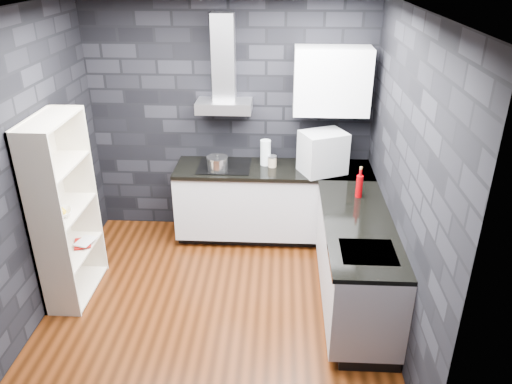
# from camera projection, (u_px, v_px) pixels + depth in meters

# --- Properties ---
(ground) EXTENTS (3.20, 3.20, 0.00)m
(ground) POSITION_uv_depth(u_px,v_px,m) (217.00, 304.00, 4.82)
(ground) COLOR #471E0A
(ceiling) EXTENTS (3.20, 3.20, 0.00)m
(ceiling) POSITION_uv_depth(u_px,v_px,m) (205.00, 9.00, 3.65)
(ceiling) COLOR silver
(wall_back) EXTENTS (3.20, 0.05, 2.70)m
(wall_back) POSITION_uv_depth(u_px,v_px,m) (231.00, 119.00, 5.70)
(wall_back) COLOR black
(wall_back) RESTS_ON ground
(wall_front) EXTENTS (3.20, 0.05, 2.70)m
(wall_front) POSITION_uv_depth(u_px,v_px,m) (174.00, 295.00, 2.77)
(wall_front) COLOR black
(wall_front) RESTS_ON ground
(wall_left) EXTENTS (0.05, 3.20, 2.70)m
(wall_left) POSITION_uv_depth(u_px,v_px,m) (26.00, 173.00, 4.31)
(wall_left) COLOR black
(wall_left) RESTS_ON ground
(wall_right) EXTENTS (0.05, 3.20, 2.70)m
(wall_right) POSITION_uv_depth(u_px,v_px,m) (406.00, 181.00, 4.16)
(wall_right) COLOR black
(wall_right) RESTS_ON ground
(toekick_back) EXTENTS (2.18, 0.50, 0.10)m
(toekick_back) POSITION_uv_depth(u_px,v_px,m) (272.00, 231.00, 5.98)
(toekick_back) COLOR black
(toekick_back) RESTS_ON ground
(toekick_right) EXTENTS (0.50, 1.78, 0.10)m
(toekick_right) POSITION_uv_depth(u_px,v_px,m) (356.00, 298.00, 4.83)
(toekick_right) COLOR black
(toekick_right) RESTS_ON ground
(counter_back_cab) EXTENTS (2.20, 0.60, 0.76)m
(counter_back_cab) POSITION_uv_depth(u_px,v_px,m) (273.00, 201.00, 5.76)
(counter_back_cab) COLOR silver
(counter_back_cab) RESTS_ON ground
(counter_right_cab) EXTENTS (0.60, 1.80, 0.76)m
(counter_right_cab) POSITION_uv_depth(u_px,v_px,m) (356.00, 261.00, 4.64)
(counter_right_cab) COLOR silver
(counter_right_cab) RESTS_ON ground
(counter_back_top) EXTENTS (2.20, 0.62, 0.04)m
(counter_back_top) POSITION_uv_depth(u_px,v_px,m) (273.00, 169.00, 5.58)
(counter_back_top) COLOR black
(counter_back_top) RESTS_ON counter_back_cab
(counter_right_top) EXTENTS (0.62, 1.80, 0.04)m
(counter_right_top) POSITION_uv_depth(u_px,v_px,m) (359.00, 223.00, 4.47)
(counter_right_top) COLOR black
(counter_right_top) RESTS_ON counter_right_cab
(counter_corner_top) EXTENTS (0.62, 0.62, 0.04)m
(counter_corner_top) POSITION_uv_depth(u_px,v_px,m) (345.00, 171.00, 5.55)
(counter_corner_top) COLOR black
(counter_corner_top) RESTS_ON counter_right_cab
(hood_body) EXTENTS (0.60, 0.34, 0.12)m
(hood_body) POSITION_uv_depth(u_px,v_px,m) (224.00, 106.00, 5.43)
(hood_body) COLOR silver
(hood_body) RESTS_ON wall_back
(hood_chimney) EXTENTS (0.24, 0.20, 0.90)m
(hood_chimney) POSITION_uv_depth(u_px,v_px,m) (224.00, 57.00, 5.28)
(hood_chimney) COLOR silver
(hood_chimney) RESTS_ON hood_body
(upper_cabinet) EXTENTS (0.80, 0.35, 0.70)m
(upper_cabinet) POSITION_uv_depth(u_px,v_px,m) (332.00, 81.00, 5.25)
(upper_cabinet) COLOR white
(upper_cabinet) RESTS_ON wall_back
(cooktop) EXTENTS (0.58, 0.50, 0.01)m
(cooktop) POSITION_uv_depth(u_px,v_px,m) (224.00, 166.00, 5.60)
(cooktop) COLOR black
(cooktop) RESTS_ON counter_back_top
(sink_rim) EXTENTS (0.44, 0.40, 0.01)m
(sink_rim) POSITION_uv_depth(u_px,v_px,m) (368.00, 252.00, 4.01)
(sink_rim) COLOR silver
(sink_rim) RESTS_ON counter_right_top
(pot) EXTENTS (0.25, 0.25, 0.13)m
(pot) POSITION_uv_depth(u_px,v_px,m) (217.00, 164.00, 5.47)
(pot) COLOR silver
(pot) RESTS_ON cooktop
(glass_vase) EXTENTS (0.14, 0.14, 0.29)m
(glass_vase) POSITION_uv_depth(u_px,v_px,m) (266.00, 153.00, 5.60)
(glass_vase) COLOR white
(glass_vase) RESTS_ON counter_back_top
(storage_jar) EXTENTS (0.11, 0.11, 0.11)m
(storage_jar) POSITION_uv_depth(u_px,v_px,m) (272.00, 162.00, 5.58)
(storage_jar) COLOR tan
(storage_jar) RESTS_ON counter_back_top
(utensil_crock) EXTENTS (0.12, 0.12, 0.14)m
(utensil_crock) POSITION_uv_depth(u_px,v_px,m) (305.00, 164.00, 5.49)
(utensil_crock) COLOR silver
(utensil_crock) RESTS_ON counter_back_top
(appliance_garage) EXTENTS (0.56, 0.51, 0.46)m
(appliance_garage) POSITION_uv_depth(u_px,v_px,m) (323.00, 153.00, 5.37)
(appliance_garage) COLOR #ACAFB3
(appliance_garage) RESTS_ON counter_back_top
(red_bottle) EXTENTS (0.07, 0.07, 0.22)m
(red_bottle) POSITION_uv_depth(u_px,v_px,m) (359.00, 186.00, 4.86)
(red_bottle) COLOR #920005
(red_bottle) RESTS_ON counter_right_top
(bookshelf) EXTENTS (0.42, 0.83, 1.80)m
(bookshelf) POSITION_uv_depth(u_px,v_px,m) (65.00, 211.00, 4.64)
(bookshelf) COLOR beige
(bookshelf) RESTS_ON ground
(fruit_bowl) EXTENTS (0.30, 0.30, 0.06)m
(fruit_bowl) POSITION_uv_depth(u_px,v_px,m) (59.00, 213.00, 4.52)
(fruit_bowl) COLOR white
(fruit_bowl) RESTS_ON bookshelf
(book_red) EXTENTS (0.16, 0.07, 0.22)m
(book_red) POSITION_uv_depth(u_px,v_px,m) (73.00, 236.00, 4.87)
(book_red) COLOR #970B09
(book_red) RESTS_ON bookshelf
(book_second) EXTENTS (0.15, 0.05, 0.21)m
(book_second) POSITION_uv_depth(u_px,v_px,m) (78.00, 232.00, 4.90)
(book_second) COLOR #B2B2B2
(book_second) RESTS_ON bookshelf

